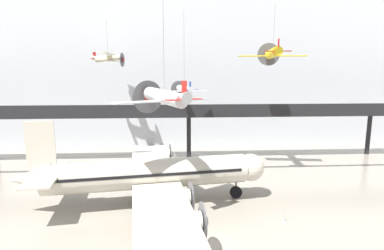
% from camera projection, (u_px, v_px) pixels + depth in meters
% --- Properties ---
extents(ground_plane, '(260.00, 260.00, 0.00)m').
position_uv_depth(ground_plane, '(205.00, 244.00, 23.76)').
color(ground_plane, gray).
extents(hangar_back_wall, '(140.00, 3.00, 27.65)m').
position_uv_depth(hangar_back_wall, '(186.00, 72.00, 55.85)').
color(hangar_back_wall, silver).
rests_on(hangar_back_wall, ground).
extents(mezzanine_walkway, '(110.00, 3.20, 8.83)m').
position_uv_depth(mezzanine_walkway, '(189.00, 114.00, 46.77)').
color(mezzanine_walkway, black).
rests_on(mezzanine_walkway, ground).
extents(airliner_silver_main, '(25.43, 29.09, 9.07)m').
position_uv_depth(airliner_silver_main, '(148.00, 174.00, 30.25)').
color(airliner_silver_main, beige).
rests_on(airliner_silver_main, ground).
extents(suspended_plane_silver_racer, '(8.80, 7.93, 12.47)m').
position_uv_depth(suspended_plane_silver_racer, '(164.00, 97.00, 27.47)').
color(suspended_plane_silver_racer, silver).
extents(suspended_plane_white_twin, '(6.72, 5.67, 11.85)m').
position_uv_depth(suspended_plane_white_twin, '(184.00, 89.00, 41.77)').
color(suspended_plane_white_twin, silver).
extents(suspended_plane_cream_biplane, '(5.27, 6.40, 7.56)m').
position_uv_depth(suspended_plane_cream_biplane, '(108.00, 58.00, 48.30)').
color(suspended_plane_cream_biplane, beige).
extents(suspended_plane_yellow_lowwing, '(8.75, 7.17, 7.57)m').
position_uv_depth(suspended_plane_yellow_lowwing, '(273.00, 53.00, 38.30)').
color(suspended_plane_yellow_lowwing, yellow).
extents(stanchion_barrier, '(0.36, 0.36, 1.08)m').
position_uv_depth(stanchion_barrier, '(284.00, 219.00, 27.20)').
color(stanchion_barrier, '#B2B5BA').
rests_on(stanchion_barrier, ground).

